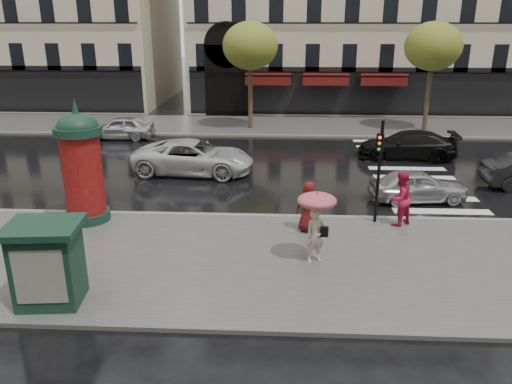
# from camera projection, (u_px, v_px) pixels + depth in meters

# --- Properties ---
(ground) EXTENTS (160.00, 160.00, 0.00)m
(ground) POSITION_uv_depth(u_px,v_px,m) (280.00, 256.00, 15.02)
(ground) COLOR black
(ground) RESTS_ON ground
(near_sidewalk) EXTENTS (90.00, 7.00, 0.12)m
(near_sidewalk) POSITION_uv_depth(u_px,v_px,m) (280.00, 262.00, 14.53)
(near_sidewalk) COLOR #474744
(near_sidewalk) RESTS_ON ground
(far_sidewalk) EXTENTS (90.00, 6.00, 0.12)m
(far_sidewalk) POSITION_uv_depth(u_px,v_px,m) (282.00, 126.00, 32.92)
(far_sidewalk) COLOR #474744
(far_sidewalk) RESTS_ON ground
(near_kerb) EXTENTS (90.00, 0.25, 0.14)m
(near_kerb) POSITION_uv_depth(u_px,v_px,m) (280.00, 217.00, 17.83)
(near_kerb) COLOR slate
(near_kerb) RESTS_ON ground
(far_kerb) EXTENTS (90.00, 0.25, 0.14)m
(far_kerb) POSITION_uv_depth(u_px,v_px,m) (281.00, 136.00, 30.09)
(far_kerb) COLOR slate
(far_kerb) RESTS_ON ground
(zebra_crossing) EXTENTS (3.60, 11.75, 0.01)m
(zebra_crossing) POSITION_uv_depth(u_px,v_px,m) (407.00, 168.00, 23.78)
(zebra_crossing) COLOR silver
(zebra_crossing) RESTS_ON ground
(tree_far_left) EXTENTS (3.40, 3.40, 6.64)m
(tree_far_left) POSITION_uv_depth(u_px,v_px,m) (250.00, 46.00, 30.39)
(tree_far_left) COLOR #38281C
(tree_far_left) RESTS_ON ground
(tree_far_right) EXTENTS (3.40, 3.40, 6.64)m
(tree_far_right) POSITION_uv_depth(u_px,v_px,m) (433.00, 47.00, 29.85)
(tree_far_right) COLOR #38281C
(tree_far_right) RESTS_ON ground
(woman_umbrella) EXTENTS (1.11, 1.11, 2.14)m
(woman_umbrella) POSITION_uv_depth(u_px,v_px,m) (316.00, 216.00, 14.01)
(woman_umbrella) COLOR beige
(woman_umbrella) RESTS_ON near_sidewalk
(woman_red) EXTENTS (1.16, 1.11, 1.88)m
(woman_red) POSITION_uv_depth(u_px,v_px,m) (400.00, 198.00, 16.74)
(woman_red) COLOR #BA1641
(woman_red) RESTS_ON near_sidewalk
(man_burgundy) EXTENTS (0.86, 0.58, 1.70)m
(man_burgundy) POSITION_uv_depth(u_px,v_px,m) (309.00, 207.00, 16.27)
(man_burgundy) COLOR #551111
(man_burgundy) RESTS_ON near_sidewalk
(morris_column) EXTENTS (1.57, 1.57, 4.23)m
(morris_column) POSITION_uv_depth(u_px,v_px,m) (82.00, 164.00, 16.79)
(morris_column) COLOR #133223
(morris_column) RESTS_ON near_sidewalk
(traffic_light) EXTENTS (0.27, 0.35, 3.54)m
(traffic_light) POSITION_uv_depth(u_px,v_px,m) (379.00, 162.00, 16.54)
(traffic_light) COLOR black
(traffic_light) RESTS_ON near_sidewalk
(newsstand) EXTENTS (1.86, 1.62, 2.08)m
(newsstand) POSITION_uv_depth(u_px,v_px,m) (48.00, 263.00, 12.07)
(newsstand) COLOR #133223
(newsstand) RESTS_ON near_sidewalk
(car_silver) EXTENTS (3.82, 1.86, 1.26)m
(car_silver) POSITION_uv_depth(u_px,v_px,m) (418.00, 186.00, 19.39)
(car_silver) COLOR #B1B1B6
(car_silver) RESTS_ON ground
(car_white) EXTENTS (5.68, 2.99, 1.52)m
(car_white) POSITION_uv_depth(u_px,v_px,m) (194.00, 157.00, 22.85)
(car_white) COLOR silver
(car_white) RESTS_ON ground
(car_black) EXTENTS (4.97, 2.28, 1.41)m
(car_black) POSITION_uv_depth(u_px,v_px,m) (407.00, 145.00, 25.26)
(car_black) COLOR black
(car_black) RESTS_ON ground
(car_far_silver) EXTENTS (3.98, 1.67, 1.35)m
(car_far_silver) POSITION_uv_depth(u_px,v_px,m) (121.00, 128.00, 29.40)
(car_far_silver) COLOR silver
(car_far_silver) RESTS_ON ground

